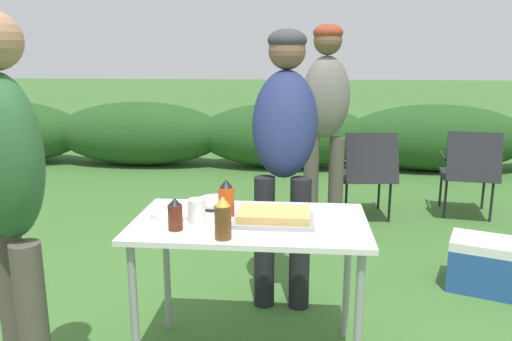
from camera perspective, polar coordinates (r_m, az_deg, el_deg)
shrub_hedge at (r=6.77m, az=3.22°, el=4.01°), size 14.40×0.90×0.88m
folding_table at (r=2.38m, az=-0.67°, el=-7.48°), size 1.10×0.64×0.74m
food_tray at (r=2.33m, az=2.04°, el=-5.33°), size 0.37×0.25×0.06m
plate_stack at (r=2.46m, az=-9.20°, el=-4.82°), size 0.24×0.24×0.03m
mixing_bowl at (r=2.56m, az=-4.75°, el=-3.55°), size 0.20×0.20×0.06m
paper_cup_stack at (r=2.31m, az=-6.78°, el=-4.68°), size 0.08×0.08×0.12m
hot_sauce_bottle at (r=2.41m, az=-3.42°, el=-3.21°), size 0.08×0.08×0.18m
beer_bottle at (r=2.11m, az=-3.80°, el=-5.53°), size 0.07×0.07×0.19m
bbq_sauce_bottle at (r=2.24m, az=-9.22°, el=-5.00°), size 0.07×0.07×0.15m
standing_person_in_red_jacket at (r=2.96m, az=3.29°, el=3.86°), size 0.40×0.51×1.65m
standing_person_in_navy_coat at (r=4.18m, az=7.98°, el=7.12°), size 0.45×0.37×1.74m
standing_person_in_gray_fleece at (r=2.16m, az=-26.43°, el=-1.71°), size 0.45×0.44×1.66m
camp_chair_green_behind_table at (r=5.04m, az=23.22°, el=0.16°), size 0.55×0.65×0.83m
camp_chair_near_hedge at (r=4.69m, az=12.59°, el=0.03°), size 0.52×0.63×0.83m
cooler_box at (r=3.62m, az=25.05°, el=-9.76°), size 0.56×0.47×0.34m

